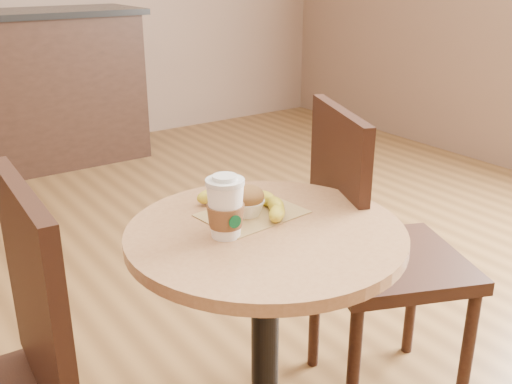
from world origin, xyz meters
TOP-DOWN VIEW (x-y plane):
  - cafe_table at (0.09, 0.04)m, footprint 0.66×0.66m
  - chair_right at (0.55, 0.13)m, footprint 0.55×0.55m
  - kraft_bag at (0.11, 0.13)m, footprint 0.26×0.20m
  - coffee_cup at (-0.01, 0.06)m, footprint 0.09×0.09m
  - muffin at (0.10, 0.12)m, footprint 0.09×0.09m
  - banana at (0.11, 0.15)m, footprint 0.25×0.30m

SIDE VIEW (x-z plane):
  - cafe_table at x=0.09m, z-range 0.14..0.89m
  - chair_right at x=0.55m, z-range 0.05..1.01m
  - kraft_bag at x=0.11m, z-range 0.75..0.75m
  - banana at x=0.11m, z-range 0.75..0.79m
  - muffin at x=0.10m, z-range 0.75..0.83m
  - coffee_cup at x=-0.01m, z-range 0.74..0.89m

